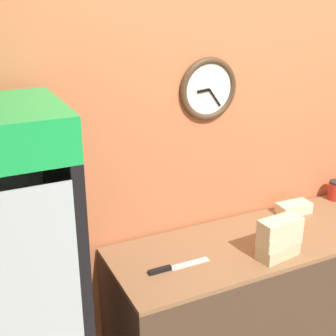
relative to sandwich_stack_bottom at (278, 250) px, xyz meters
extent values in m
cube|color=#D17547|center=(0.09, 0.55, 0.39)|extent=(5.20, 0.06, 2.70)
torus|color=#4C3823|center=(-0.16, 0.51, 0.79)|extent=(0.35, 0.04, 0.35)
cylinder|color=white|center=(-0.16, 0.51, 0.79)|extent=(0.29, 0.01, 0.29)
cube|color=black|center=(-0.20, 0.50, 0.79)|extent=(0.08, 0.01, 0.02)
cube|color=black|center=(-0.13, 0.50, 0.74)|extent=(0.08, 0.01, 0.10)
cube|color=#4C3828|center=(0.09, 0.19, -0.51)|extent=(1.89, 0.62, 0.90)
cube|color=#8E6642|center=(0.09, 0.19, -0.05)|extent=(1.89, 0.62, 0.02)
cube|color=black|center=(-1.09, 0.18, -0.13)|extent=(0.05, 0.64, 1.68)
cylinder|color=#5B2D19|center=(-1.36, -0.06, 0.42)|extent=(0.07, 0.07, 0.16)
cylinder|color=#5B2D19|center=(-1.36, -0.06, 0.53)|extent=(0.03, 0.03, 0.07)
cylinder|color=#B2BCCC|center=(-1.27, -0.06, 0.41)|extent=(0.06, 0.06, 0.13)
cylinder|color=#B2BCCC|center=(-1.27, -0.06, 0.50)|extent=(0.02, 0.02, 0.06)
cylinder|color=navy|center=(-1.31, -0.05, 0.12)|extent=(0.08, 0.08, 0.15)
cylinder|color=navy|center=(-1.31, -0.05, 0.22)|extent=(0.03, 0.03, 0.06)
cylinder|color=#B2BCCC|center=(-1.19, -0.06, 0.11)|extent=(0.07, 0.07, 0.13)
cylinder|color=#B2BCCC|center=(-1.19, -0.06, 0.20)|extent=(0.03, 0.03, 0.06)
cube|color=beige|center=(0.00, 0.00, 0.00)|extent=(0.25, 0.14, 0.08)
cube|color=beige|center=(0.00, 0.00, 0.08)|extent=(0.24, 0.13, 0.08)
cube|color=beige|center=(0.00, 0.00, 0.15)|extent=(0.24, 0.12, 0.08)
cube|color=beige|center=(0.42, 0.38, 0.00)|extent=(0.22, 0.12, 0.07)
cube|color=silver|center=(-0.46, 0.14, -0.04)|extent=(0.22, 0.04, 0.00)
cube|color=black|center=(-0.63, 0.14, -0.03)|extent=(0.12, 0.03, 0.02)
cylinder|color=#B72D23|center=(0.82, 0.42, 0.02)|extent=(0.11, 0.11, 0.12)
camera|label=1|loc=(-1.47, -1.71, 1.31)|focal=50.00mm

